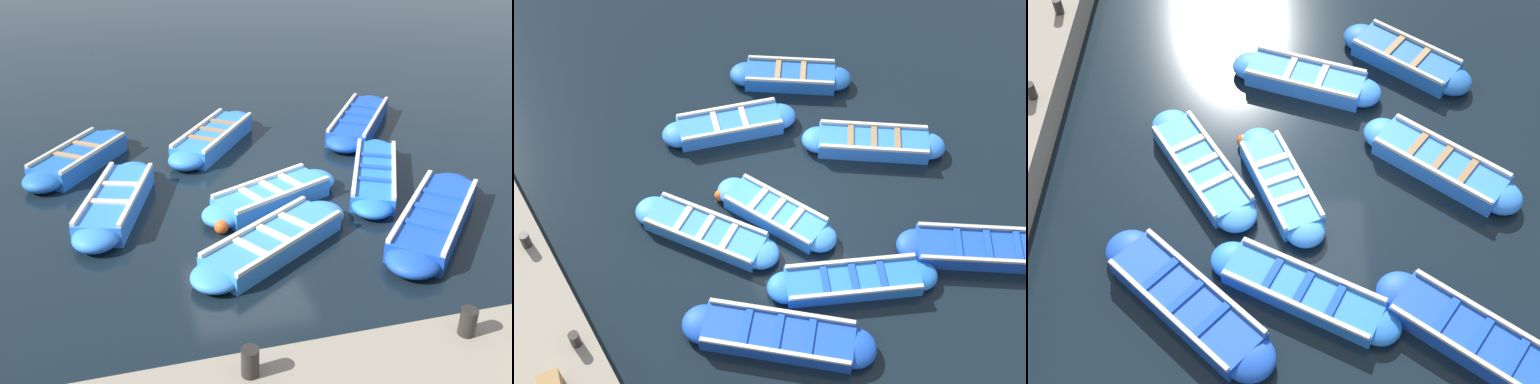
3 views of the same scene
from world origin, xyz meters
The scene contains 12 objects.
ground_plane centered at (0.00, 0.00, 0.00)m, with size 120.00×120.00×0.00m, color black.
boat_alongside centered at (2.08, 3.22, 0.20)m, with size 3.08×2.56×0.45m.
boat_bow_out centered at (-0.21, -2.70, 0.16)m, with size 3.60×2.27×0.38m.
boat_centre centered at (2.49, 0.17, 0.20)m, with size 3.28×2.72×0.46m.
boat_outer_right centered at (-0.65, -0.36, 0.18)m, with size 1.95×3.13×0.42m.
boat_outer_left centered at (-2.22, -2.94, 0.19)m, with size 3.51×3.28×0.44m.
boat_tucked centered at (2.69, -3.59, 0.19)m, with size 3.64×2.94×0.44m.
boat_inner_gap centered at (-0.17, 2.54, 0.20)m, with size 3.46×1.81×0.45m.
boat_far_corner centered at (-2.22, 0.05, 0.16)m, with size 2.58×3.38×0.39m.
bollard_mid_north centered at (-5.68, -1.32, 0.96)m, with size 0.20×0.20×0.35m, color black.
bollard_mid_south centered at (-5.68, 1.32, 0.96)m, with size 0.20×0.20×0.35m, color black.
buoy_orange_near centered at (-1.44, 0.78, 0.13)m, with size 0.27×0.27×0.27m, color #E05119.
Camera 2 is at (-5.79, -8.34, 13.08)m, focal length 50.00 mm.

